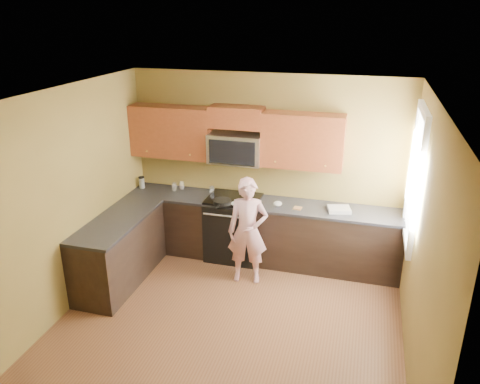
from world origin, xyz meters
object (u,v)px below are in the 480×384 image
(microwave, at_px, (236,162))
(frying_pan, at_px, (222,204))
(travel_mug, at_px, (142,188))
(stove, at_px, (234,227))
(woman, at_px, (248,231))
(butter_tub, at_px, (246,206))

(microwave, relative_size, frying_pan, 1.68)
(microwave, distance_m, travel_mug, 1.59)
(stove, relative_size, microwave, 1.25)
(woman, bearing_deg, stove, 113.27)
(woman, distance_m, butter_tub, 0.47)
(microwave, relative_size, butter_tub, 6.45)
(butter_tub, relative_size, travel_mug, 0.64)
(microwave, xyz_separation_m, travel_mug, (-1.50, -0.05, -0.53))
(microwave, bearing_deg, woman, -62.75)
(frying_pan, bearing_deg, stove, 70.77)
(frying_pan, height_order, butter_tub, frying_pan)
(microwave, distance_m, butter_tub, 0.65)
(travel_mug, bearing_deg, microwave, 1.83)
(microwave, distance_m, woman, 1.07)
(frying_pan, xyz_separation_m, travel_mug, (-1.41, 0.33, -0.03))
(microwave, relative_size, woman, 0.52)
(butter_tub, height_order, travel_mug, travel_mug)
(microwave, relative_size, travel_mug, 4.11)
(woman, bearing_deg, frying_pan, 135.31)
(stove, xyz_separation_m, butter_tub, (0.24, -0.18, 0.45))
(frying_pan, bearing_deg, woman, -35.23)
(frying_pan, height_order, travel_mug, travel_mug)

